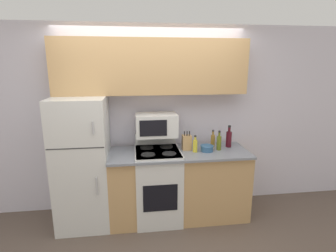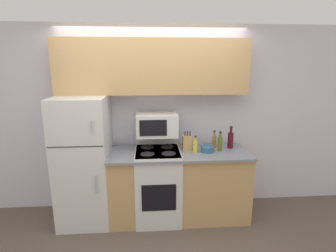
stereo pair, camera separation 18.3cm
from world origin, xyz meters
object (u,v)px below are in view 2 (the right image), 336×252
at_px(bottle_wine_red, 231,139).
at_px(bowl, 207,149).
at_px(bottle_cooking_spray, 195,146).
at_px(bottle_vinegar, 214,141).
at_px(bottle_olive_oil, 220,143).
at_px(knife_block, 187,143).
at_px(refrigerator, 84,161).
at_px(stove, 158,184).
at_px(microwave, 157,125).

bearing_deg(bottle_wine_red, bowl, -157.94).
distance_m(bottle_cooking_spray, bottle_vinegar, 0.33).
xyz_separation_m(bottle_cooking_spray, bottle_olive_oil, (0.33, 0.04, 0.02)).
bearing_deg(knife_block, bottle_wine_red, 3.96).
bearing_deg(refrigerator, bowl, -2.48).
xyz_separation_m(bowl, bottle_vinegar, (0.12, 0.15, 0.05)).
xyz_separation_m(refrigerator, bottle_olive_oil, (1.75, -0.04, 0.20)).
distance_m(stove, bottle_olive_oil, 0.97).
xyz_separation_m(refrigerator, knife_block, (1.33, 0.03, 0.20)).
distance_m(stove, bottle_cooking_spray, 0.71).
bearing_deg(bottle_olive_oil, refrigerator, 178.83).
xyz_separation_m(refrigerator, bottle_wine_red, (1.93, 0.07, 0.22)).
relative_size(microwave, bottle_olive_oil, 2.03).
distance_m(refrigerator, microwave, 1.04).
bearing_deg(refrigerator, bottle_wine_red, 2.09).
xyz_separation_m(stove, knife_block, (0.39, 0.07, 0.54)).
bearing_deg(refrigerator, bottle_vinegar, 2.89).
bearing_deg(bottle_vinegar, refrigerator, -177.11).
distance_m(refrigerator, bottle_wine_red, 1.94).
distance_m(knife_block, bottle_cooking_spray, 0.14).
height_order(bottle_cooking_spray, bottle_vinegar, bottle_vinegar).
relative_size(bottle_cooking_spray, bottle_vinegar, 0.92).
bearing_deg(bottle_vinegar, bottle_cooking_spray, -149.78).
height_order(stove, bottle_wine_red, bottle_wine_red).
distance_m(knife_block, bowl, 0.27).
distance_m(knife_block, bottle_wine_red, 0.59).
height_order(stove, bowl, stove).
bearing_deg(bowl, knife_block, 158.52).
relative_size(refrigerator, microwave, 3.12).
height_order(refrigerator, bottle_vinegar, refrigerator).
xyz_separation_m(stove, bottle_wine_red, (0.98, 0.11, 0.55)).
height_order(refrigerator, knife_block, refrigerator).
bearing_deg(bottle_olive_oil, knife_block, 171.17).
distance_m(refrigerator, bottle_vinegar, 1.72).
bearing_deg(knife_block, bottle_cooking_spray, -50.78).
distance_m(stove, knife_block, 0.67).
distance_m(stove, bottle_wine_red, 1.13).
bearing_deg(bottle_vinegar, knife_block, -171.35).
bearing_deg(refrigerator, stove, -2.31).
xyz_separation_m(knife_block, bottle_wine_red, (0.59, 0.04, 0.02)).
distance_m(microwave, bottle_cooking_spray, 0.57).
relative_size(refrigerator, bottle_cooking_spray, 7.51).
height_order(stove, bottle_olive_oil, bottle_olive_oil).
relative_size(bowl, bottle_olive_oil, 0.67).
bearing_deg(bottle_vinegar, bowl, -128.57).
relative_size(stove, microwave, 2.10).
xyz_separation_m(bowl, bottle_olive_oil, (0.17, 0.03, 0.06)).
distance_m(bottle_wine_red, bottle_cooking_spray, 0.53).
relative_size(bottle_wine_red, bottle_vinegar, 1.25).
distance_m(refrigerator, bowl, 1.59).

